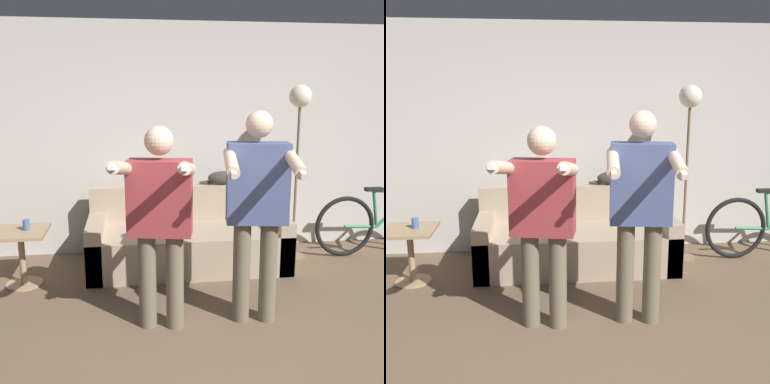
{
  "view_description": "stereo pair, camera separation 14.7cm",
  "coord_description": "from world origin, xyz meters",
  "views": [
    {
      "loc": [
        -0.54,
        -2.13,
        1.84
      ],
      "look_at": [
        0.0,
        1.78,
        0.96
      ],
      "focal_mm": 42.0,
      "sensor_mm": 36.0,
      "label": 1
    },
    {
      "loc": [
        -0.39,
        -2.15,
        1.84
      ],
      "look_at": [
        0.0,
        1.78,
        0.96
      ],
      "focal_mm": 42.0,
      "sensor_mm": 36.0,
      "label": 2
    }
  ],
  "objects": [
    {
      "name": "floor_lamp",
      "position": [
        1.26,
        2.51,
        1.53
      ],
      "size": [
        0.29,
        0.29,
        1.92
      ],
      "color": "#756047",
      "rests_on": "ground_plane"
    },
    {
      "name": "couch",
      "position": [
        0.04,
        2.43,
        0.27
      ],
      "size": [
        2.08,
        0.87,
        0.82
      ],
      "color": "tan",
      "rests_on": "ground_plane"
    },
    {
      "name": "person_left",
      "position": [
        -0.33,
        1.15,
        0.94
      ],
      "size": [
        0.64,
        0.75,
        1.6
      ],
      "rotation": [
        0.0,
        0.0,
        -0.2
      ],
      "color": "#6B604C",
      "rests_on": "ground_plane"
    },
    {
      "name": "side_table",
      "position": [
        -1.6,
        2.14,
        0.4
      ],
      "size": [
        0.49,
        0.49,
        0.55
      ],
      "color": "#A38460",
      "rests_on": "ground_plane"
    },
    {
      "name": "person_right",
      "position": [
        0.43,
        1.15,
        0.99
      ],
      "size": [
        0.61,
        0.73,
        1.71
      ],
      "rotation": [
        0.0,
        0.0,
        -0.15
      ],
      "color": "#6B604C",
      "rests_on": "ground_plane"
    },
    {
      "name": "wall_back",
      "position": [
        0.0,
        3.0,
        1.3
      ],
      "size": [
        10.0,
        0.05,
        2.6
      ],
      "color": "beige",
      "rests_on": "ground_plane"
    },
    {
      "name": "cup",
      "position": [
        -1.54,
        2.15,
        0.6
      ],
      "size": [
        0.06,
        0.06,
        0.1
      ],
      "color": "#3D6693",
      "rests_on": "side_table"
    },
    {
      "name": "cat",
      "position": [
        0.5,
        2.75,
        0.9
      ],
      "size": [
        0.46,
        0.13,
        0.19
      ],
      "color": "#3D3833",
      "rests_on": "couch"
    }
  ]
}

